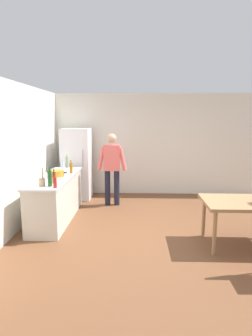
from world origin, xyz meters
name	(u,v)px	position (x,y,z in m)	size (l,w,h in m)	color
ground_plane	(158,237)	(0.00, 0.00, 0.00)	(14.00, 14.00, 0.00)	brown
wall_back	(150,144)	(0.00, 3.00, 1.35)	(6.40, 0.12, 2.70)	silver
wall_left	(12,158)	(-2.60, 0.20, 1.35)	(0.12, 5.60, 2.70)	silver
kitchen_counter	(56,198)	(-2.00, 0.80, 0.45)	(0.64, 2.20, 0.90)	beige
refrigerator	(77,164)	(-1.90, 2.40, 0.90)	(0.70, 0.67, 1.80)	white
person	(112,165)	(-0.95, 1.85, 0.98)	(0.70, 0.22, 1.70)	#1E1E2D
dining_table	(248,206)	(1.40, -0.30, 0.67)	(1.40, 0.90, 0.75)	#9E754C
cooking_pot	(57,173)	(-1.97, 0.81, 0.96)	(0.40, 0.28, 0.12)	orange
utensil_jar	(42,182)	(-2.00, -0.02, 0.98)	(0.11, 0.11, 0.32)	tan
bottle_wine_green	(50,178)	(-1.86, -0.02, 1.05)	(0.08, 0.08, 0.34)	#1E5123
bottle_sauce_red	(55,182)	(-1.74, -0.14, 1.00)	(0.06, 0.06, 0.24)	#B22319
bottle_beer_brown	(54,177)	(-1.86, 0.24, 1.01)	(0.06, 0.06, 0.26)	#5B3314
bottle_oil_amber	(71,168)	(-1.76, 1.15, 1.02)	(0.06, 0.06, 0.28)	#996619
bottle_water_clear	(63,165)	(-2.00, 1.41, 1.03)	(0.07, 0.07, 0.30)	silver
bottle_vinegar_tall	(67,162)	(-2.00, 1.81, 1.04)	(0.06, 0.06, 0.32)	gray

